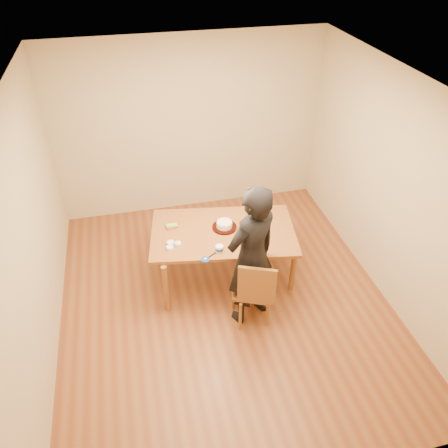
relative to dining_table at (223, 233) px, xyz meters
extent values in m
cube|color=brown|center=(-0.09, -0.44, -0.73)|extent=(4.00, 4.50, 0.00)
cube|color=silver|center=(-0.09, -0.44, 1.97)|extent=(4.00, 4.50, 0.00)
cube|color=tan|center=(-0.09, 1.81, 0.62)|extent=(4.00, 0.00, 2.70)
cube|color=tan|center=(-2.09, -0.44, 0.62)|extent=(0.00, 4.50, 2.70)
cube|color=tan|center=(1.91, -0.44, 0.62)|extent=(0.00, 4.50, 2.70)
cube|color=brown|center=(0.00, 0.00, 0.00)|extent=(1.93, 1.33, 0.04)
cube|color=brown|center=(0.15, -0.78, -0.28)|extent=(0.51, 0.51, 0.04)
cylinder|color=red|center=(0.03, 0.06, 0.03)|extent=(0.31, 0.31, 0.02)
cylinder|color=white|center=(0.03, 0.06, 0.08)|extent=(0.20, 0.20, 0.06)
ellipsoid|color=white|center=(0.03, 0.06, 0.12)|extent=(0.19, 0.19, 0.03)
cylinder|color=white|center=(-0.13, -0.37, 0.06)|extent=(0.09, 0.09, 0.08)
cylinder|color=navy|center=(-0.32, -0.48, 0.03)|extent=(0.10, 0.10, 0.01)
ellipsoid|color=white|center=(-0.32, -0.48, 0.04)|extent=(0.04, 0.04, 0.02)
cylinder|color=white|center=(-0.69, -0.20, 0.04)|extent=(0.08, 0.08, 0.04)
cylinder|color=white|center=(-0.67, -0.11, 0.04)|extent=(0.09, 0.09, 0.04)
cylinder|color=white|center=(-0.59, -0.14, 0.04)|extent=(0.07, 0.07, 0.04)
cube|color=#E73684|center=(-0.61, 0.22, 0.03)|extent=(0.15, 0.10, 0.02)
cube|color=green|center=(-0.61, 0.22, 0.05)|extent=(0.13, 0.07, 0.02)
cube|color=black|center=(-0.24, -0.42, 0.03)|extent=(0.13, 0.09, 0.01)
imported|color=black|center=(0.15, -0.73, 0.18)|extent=(0.78, 0.67, 1.82)
camera|label=1|loc=(-0.98, -4.20, 3.33)|focal=35.00mm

